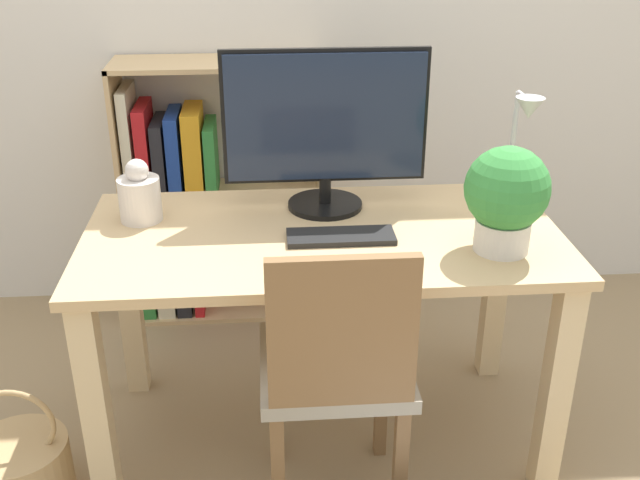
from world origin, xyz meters
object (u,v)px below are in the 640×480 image
(monitor, at_px, (325,124))
(vase, at_px, (140,196))
(chair, at_px, (337,368))
(basket, at_px, (22,468))
(keyboard, at_px, (341,237))
(bookshelf, at_px, (189,202))
(desk_lamp, at_px, (519,145))
(potted_plant, at_px, (506,195))

(monitor, xyz_separation_m, vase, (-0.55, -0.06, -0.19))
(monitor, distance_m, chair, 0.73)
(chair, bearing_deg, basket, 167.95)
(keyboard, xyz_separation_m, vase, (-0.58, 0.18, 0.07))
(bookshelf, xyz_separation_m, basket, (-0.42, -1.06, -0.38))
(keyboard, distance_m, desk_lamp, 0.58)
(vase, distance_m, desk_lamp, 1.11)
(desk_lamp, bearing_deg, bookshelf, 142.77)
(desk_lamp, distance_m, chair, 0.83)
(basket, bearing_deg, bookshelf, 68.20)
(potted_plant, height_order, bookshelf, bookshelf)
(keyboard, bearing_deg, potted_plant, -13.30)
(desk_lamp, xyz_separation_m, chair, (-0.56, -0.39, -0.47))
(monitor, height_order, basket, monitor)
(monitor, distance_m, keyboard, 0.35)
(keyboard, xyz_separation_m, desk_lamp, (0.52, 0.10, 0.22))
(keyboard, bearing_deg, desk_lamp, 10.99)
(keyboard, relative_size, bookshelf, 0.29)
(chair, relative_size, basket, 2.30)
(vase, bearing_deg, monitor, 6.09)
(bookshelf, bearing_deg, potted_plant, -46.39)
(keyboard, bearing_deg, monitor, 95.92)
(desk_lamp, xyz_separation_m, basket, (-1.46, -0.27, -0.85))
(desk_lamp, distance_m, potted_plant, 0.23)
(bookshelf, bearing_deg, monitor, -52.99)
(monitor, height_order, chair, monitor)
(monitor, bearing_deg, basket, -155.78)
(potted_plant, bearing_deg, chair, -158.23)
(monitor, distance_m, vase, 0.59)
(monitor, xyz_separation_m, keyboard, (0.02, -0.24, -0.26))
(monitor, xyz_separation_m, chair, (-0.01, -0.53, -0.50))
(chair, height_order, bookshelf, bookshelf)
(monitor, xyz_separation_m, bookshelf, (-0.49, 0.65, -0.50))
(keyboard, relative_size, basket, 0.80)
(keyboard, height_order, basket, keyboard)
(potted_plant, height_order, chair, potted_plant)
(vase, xyz_separation_m, chair, (0.54, -0.47, -0.32))
(monitor, relative_size, desk_lamp, 1.60)
(basket, bearing_deg, potted_plant, 2.90)
(vase, bearing_deg, chair, -40.91)
(potted_plant, bearing_deg, monitor, 143.08)
(keyboard, distance_m, chair, 0.38)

